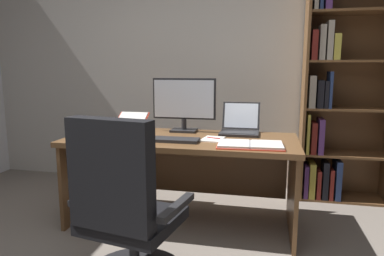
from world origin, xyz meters
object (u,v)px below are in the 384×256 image
at_px(monitor, 184,104).
at_px(reading_stand_with_book, 131,121).
at_px(keyboard, 171,140).
at_px(coffee_mug, 95,127).
at_px(pen, 215,138).
at_px(open_binder, 250,145).
at_px(notepad, 213,139).
at_px(office_chair, 125,219).
at_px(bookshelf, 337,95).
at_px(computer_mouse, 134,137).
at_px(desk, 184,158).
at_px(laptop, 240,127).

distance_m(monitor, reading_stand_with_book, 0.54).
xyz_separation_m(keyboard, coffee_mug, (-0.73, 0.20, 0.04)).
distance_m(keyboard, pen, 0.34).
xyz_separation_m(open_binder, notepad, (-0.29, 0.17, -0.01)).
bearing_deg(reading_stand_with_book, office_chair, -70.05).
relative_size(bookshelf, monitor, 4.01).
bearing_deg(bookshelf, pen, -139.00).
relative_size(monitor, computer_mouse, 5.29).
distance_m(monitor, notepad, 0.48).
bearing_deg(desk, bookshelf, 30.75).
bearing_deg(keyboard, coffee_mug, 164.44).
bearing_deg(bookshelf, notepad, -139.55).
xyz_separation_m(notepad, coffee_mug, (-1.03, 0.08, 0.05)).
xyz_separation_m(reading_stand_with_book, notepad, (0.81, -0.35, -0.06)).
distance_m(office_chair, computer_mouse, 0.86).
relative_size(laptop, notepad, 1.60).
xyz_separation_m(laptop, computer_mouse, (-0.78, -0.43, -0.03)).
relative_size(desk, monitor, 3.29).
distance_m(monitor, open_binder, 0.79).
xyz_separation_m(desk, pen, (0.28, -0.12, 0.20)).
xyz_separation_m(desk, keyboard, (-0.04, -0.24, 0.20)).
bearing_deg(open_binder, reading_stand_with_book, 151.77).
height_order(office_chair, monitor, monitor).
relative_size(office_chair, notepad, 4.80).
xyz_separation_m(office_chair, computer_mouse, (-0.24, 0.77, 0.31)).
relative_size(office_chair, reading_stand_with_book, 3.60).
xyz_separation_m(office_chair, notepad, (0.35, 0.89, 0.29)).
distance_m(office_chair, pen, 1.01).
distance_m(bookshelf, monitor, 1.46).
relative_size(laptop, coffee_mug, 3.14).
height_order(bookshelf, notepad, bookshelf).
relative_size(laptop, keyboard, 0.80).
height_order(open_binder, notepad, open_binder).
relative_size(laptop, pen, 2.40).
xyz_separation_m(desk, notepad, (0.26, -0.12, 0.19)).
distance_m(open_binder, coffee_mug, 1.35).
bearing_deg(keyboard, office_chair, -94.26).
relative_size(reading_stand_with_book, notepad, 1.34).
xyz_separation_m(office_chair, reading_stand_with_book, (-0.45, 1.24, 0.36)).
bearing_deg(office_chair, desk, 94.92).
bearing_deg(computer_mouse, open_binder, -3.21).
relative_size(office_chair, coffee_mug, 9.42).
relative_size(laptop, reading_stand_with_book, 1.20).
xyz_separation_m(computer_mouse, reading_stand_with_book, (-0.21, 0.47, 0.05)).
relative_size(office_chair, laptop, 3.00).
bearing_deg(open_binder, desk, 149.51).
bearing_deg(pen, office_chair, -112.76).
xyz_separation_m(office_chair, coffee_mug, (-0.67, 0.97, 0.34)).
bearing_deg(computer_mouse, laptop, 29.08).
xyz_separation_m(bookshelf, pen, (-1.02, -0.89, -0.28)).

